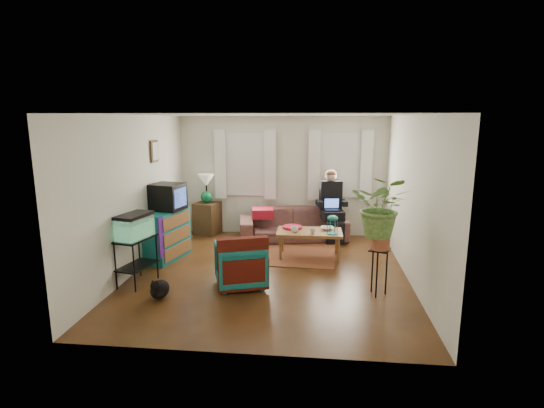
# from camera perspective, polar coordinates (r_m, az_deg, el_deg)

# --- Properties ---
(floor) EXTENTS (4.50, 5.00, 0.01)m
(floor) POSITION_cam_1_polar(r_m,az_deg,el_deg) (7.20, -0.34, -9.25)
(floor) COLOR #4F2B14
(floor) RESTS_ON ground
(ceiling) EXTENTS (4.50, 5.00, 0.01)m
(ceiling) POSITION_cam_1_polar(r_m,az_deg,el_deg) (6.73, -0.36, 11.91)
(ceiling) COLOR white
(ceiling) RESTS_ON wall_back
(wall_back) EXTENTS (4.50, 0.01, 2.60)m
(wall_back) POSITION_cam_1_polar(r_m,az_deg,el_deg) (9.31, 1.36, 3.78)
(wall_back) COLOR silver
(wall_back) RESTS_ON floor
(wall_front) EXTENTS (4.50, 0.01, 2.60)m
(wall_front) POSITION_cam_1_polar(r_m,az_deg,el_deg) (4.44, -3.94, -4.93)
(wall_front) COLOR silver
(wall_front) RESTS_ON floor
(wall_left) EXTENTS (0.01, 5.00, 2.60)m
(wall_left) POSITION_cam_1_polar(r_m,az_deg,el_deg) (7.44, -17.85, 1.26)
(wall_left) COLOR silver
(wall_left) RESTS_ON floor
(wall_right) EXTENTS (0.01, 5.00, 2.60)m
(wall_right) POSITION_cam_1_polar(r_m,az_deg,el_deg) (6.97, 18.35, 0.57)
(wall_right) COLOR silver
(wall_right) RESTS_ON floor
(window_left) EXTENTS (1.08, 0.04, 1.38)m
(window_left) POSITION_cam_1_polar(r_m,az_deg,el_deg) (9.36, -3.56, 5.35)
(window_left) COLOR white
(window_left) RESTS_ON wall_back
(window_right) EXTENTS (1.08, 0.04, 1.38)m
(window_right) POSITION_cam_1_polar(r_m,az_deg,el_deg) (9.24, 9.13, 5.15)
(window_right) COLOR white
(window_right) RESTS_ON wall_back
(curtains_left) EXTENTS (1.36, 0.06, 1.50)m
(curtains_left) POSITION_cam_1_polar(r_m,az_deg,el_deg) (9.28, -3.64, 5.29)
(curtains_left) COLOR white
(curtains_left) RESTS_ON wall_back
(curtains_right) EXTENTS (1.36, 0.06, 1.50)m
(curtains_right) POSITION_cam_1_polar(r_m,az_deg,el_deg) (9.16, 9.16, 5.09)
(curtains_right) COLOR white
(curtains_right) RESTS_ON wall_back
(picture_frame) EXTENTS (0.04, 0.32, 0.40)m
(picture_frame) POSITION_cam_1_polar(r_m,az_deg,el_deg) (8.13, -15.50, 6.85)
(picture_frame) COLOR #3D2616
(picture_frame) RESTS_ON wall_left
(area_rug) EXTENTS (2.09, 1.71, 0.01)m
(area_rug) POSITION_cam_1_polar(r_m,az_deg,el_deg) (8.21, 1.44, -6.54)
(area_rug) COLOR brown
(area_rug) RESTS_ON floor
(sofa) EXTENTS (2.38, 1.29, 0.88)m
(sofa) POSITION_cam_1_polar(r_m,az_deg,el_deg) (9.01, 2.87, -2.05)
(sofa) COLOR brown
(sofa) RESTS_ON floor
(seated_person) EXTENTS (0.68, 0.79, 1.35)m
(seated_person) POSITION_cam_1_polar(r_m,az_deg,el_deg) (9.10, 7.97, -0.52)
(seated_person) COLOR black
(seated_person) RESTS_ON sofa
(side_table) EXTENTS (0.60, 0.60, 0.71)m
(side_table) POSITION_cam_1_polar(r_m,az_deg,el_deg) (9.56, -8.69, -1.91)
(side_table) COLOR #3E2617
(side_table) RESTS_ON floor
(table_lamp) EXTENTS (0.45, 0.45, 0.65)m
(table_lamp) POSITION_cam_1_polar(r_m,az_deg,el_deg) (9.43, -8.81, 1.98)
(table_lamp) COLOR white
(table_lamp) RESTS_ON side_table
(dresser) EXTENTS (0.71, 1.09, 0.90)m
(dresser) POSITION_cam_1_polar(r_m,az_deg,el_deg) (8.03, -14.17, -4.01)
(dresser) COLOR navy
(dresser) RESTS_ON floor
(crt_tv) EXTENTS (0.65, 0.61, 0.48)m
(crt_tv) POSITION_cam_1_polar(r_m,az_deg,el_deg) (7.95, -13.90, 0.96)
(crt_tv) COLOR black
(crt_tv) RESTS_ON dresser
(aquarium_stand) EXTENTS (0.51, 0.73, 0.74)m
(aquarium_stand) POSITION_cam_1_polar(r_m,az_deg,el_deg) (6.97, -17.71, -7.31)
(aquarium_stand) COLOR black
(aquarium_stand) RESTS_ON floor
(aquarium) EXTENTS (0.46, 0.66, 0.39)m
(aquarium) POSITION_cam_1_polar(r_m,az_deg,el_deg) (6.81, -18.00, -2.79)
(aquarium) COLOR #7FD899
(aquarium) RESTS_ON aquarium_stand
(black_cat) EXTENTS (0.26, 0.39, 0.33)m
(black_cat) POSITION_cam_1_polar(r_m,az_deg,el_deg) (6.40, -14.86, -10.79)
(black_cat) COLOR black
(black_cat) RESTS_ON floor
(armchair) EXTENTS (0.91, 0.88, 0.75)m
(armchair) POSITION_cam_1_polar(r_m,az_deg,el_deg) (6.60, -4.29, -7.80)
(armchair) COLOR #136A75
(armchair) RESTS_ON floor
(serape_throw) EXTENTS (0.77, 0.41, 0.62)m
(serape_throw) POSITION_cam_1_polar(r_m,az_deg,el_deg) (6.28, -3.91, -7.32)
(serape_throw) COLOR #9E0A0A
(serape_throw) RESTS_ON armchair
(coffee_table) EXTENTS (1.20, 0.67, 0.50)m
(coffee_table) POSITION_cam_1_polar(r_m,az_deg,el_deg) (7.97, 5.03, -5.34)
(coffee_table) COLOR brown
(coffee_table) RESTS_ON floor
(cup_a) EXTENTS (0.14, 0.14, 0.11)m
(cup_a) POSITION_cam_1_polar(r_m,az_deg,el_deg) (7.79, 3.06, -3.42)
(cup_a) COLOR white
(cup_a) RESTS_ON coffee_table
(cup_b) EXTENTS (0.11, 0.11, 0.10)m
(cup_b) POSITION_cam_1_polar(r_m,az_deg,el_deg) (7.70, 5.47, -3.65)
(cup_b) COLOR beige
(cup_b) RESTS_ON coffee_table
(bowl) EXTENTS (0.24, 0.24, 0.06)m
(bowl) POSITION_cam_1_polar(r_m,az_deg,el_deg) (8.00, 7.41, -3.27)
(bowl) COLOR white
(bowl) RESTS_ON coffee_table
(snack_tray) EXTENTS (0.37, 0.37, 0.04)m
(snack_tray) POSITION_cam_1_polar(r_m,az_deg,el_deg) (8.06, 2.75, -3.13)
(snack_tray) COLOR #B21414
(snack_tray) RESTS_ON coffee_table
(birdcage) EXTENTS (0.20, 0.20, 0.35)m
(birdcage) POSITION_cam_1_polar(r_m,az_deg,el_deg) (7.71, 8.15, -2.75)
(birdcage) COLOR #115B6B
(birdcage) RESTS_ON coffee_table
(plant_stand) EXTENTS (0.38, 0.38, 0.70)m
(plant_stand) POSITION_cam_1_polar(r_m,az_deg,el_deg) (6.44, 14.13, -8.85)
(plant_stand) COLOR black
(plant_stand) RESTS_ON floor
(potted_plant) EXTENTS (0.98, 0.92, 0.89)m
(potted_plant) POSITION_cam_1_polar(r_m,az_deg,el_deg) (6.20, 14.50, -1.60)
(potted_plant) COLOR #599947
(potted_plant) RESTS_ON plant_stand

